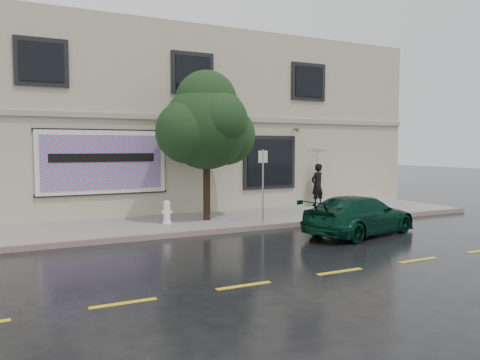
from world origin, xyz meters
name	(u,v)px	position (x,y,z in m)	size (l,w,h in m)	color
ground	(258,241)	(0.00, 0.00, 0.00)	(90.00, 90.00, 0.00)	black
sidewalk	(212,221)	(0.00, 3.25, 0.07)	(20.00, 3.50, 0.15)	gray
curb	(234,230)	(0.00, 1.50, 0.07)	(20.00, 0.18, 0.16)	slate
road_marking	(340,271)	(0.00, -3.50, 0.01)	(19.00, 0.12, 0.01)	gold
building	(160,125)	(0.00, 9.00, 3.50)	(20.00, 8.12, 7.00)	#B4A890
billboard	(103,162)	(-3.20, 4.92, 2.05)	(4.30, 0.16, 2.20)	white
car	(360,215)	(3.08, -0.50, 0.57)	(1.74, 3.94, 1.15)	#083120
pedestrian	(317,185)	(5.24, 4.60, 1.01)	(0.63, 0.41, 1.73)	black
umbrella	(318,155)	(5.24, 4.60, 2.23)	(0.94, 0.94, 0.70)	black
street_tree	(206,127)	(-0.20, 3.19, 3.20)	(2.80, 2.80, 4.46)	black
fire_hydrant	(167,212)	(-1.62, 3.00, 0.51)	(0.31, 0.29, 0.75)	white
sign_pole	(263,179)	(1.09, 1.70, 1.57)	(0.28, 0.10, 2.33)	#96999E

